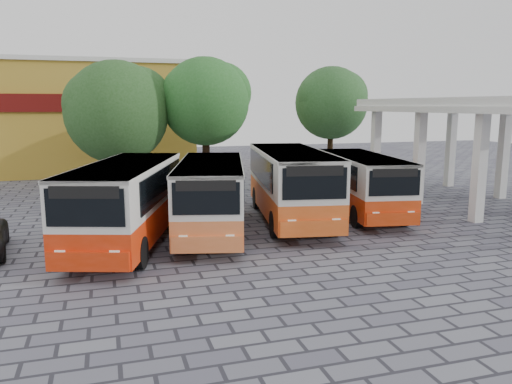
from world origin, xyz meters
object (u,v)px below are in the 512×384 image
object	(u,v)px
bus_far_left	(127,199)
bus_centre_right	(291,181)
bus_centre_left	(211,192)
bus_far_right	(362,181)

from	to	relation	value
bus_far_left	bus_centre_right	xyz separation A→B (m)	(7.06, 1.89, 0.07)
bus_far_left	bus_centre_right	size ratio (longest dim) A/B	0.98
bus_centre_left	bus_far_right	size ratio (longest dim) A/B	1.05
bus_far_left	bus_far_right	world-z (taller)	bus_far_left
bus_centre_left	bus_centre_right	distance (m)	3.96
bus_centre_left	bus_far_right	world-z (taller)	bus_centre_left
bus_centre_right	bus_far_right	size ratio (longest dim) A/B	1.13
bus_far_left	bus_centre_right	bearing A→B (deg)	32.85
bus_centre_right	bus_far_right	bearing A→B (deg)	14.47
bus_far_left	bus_centre_left	distance (m)	3.35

